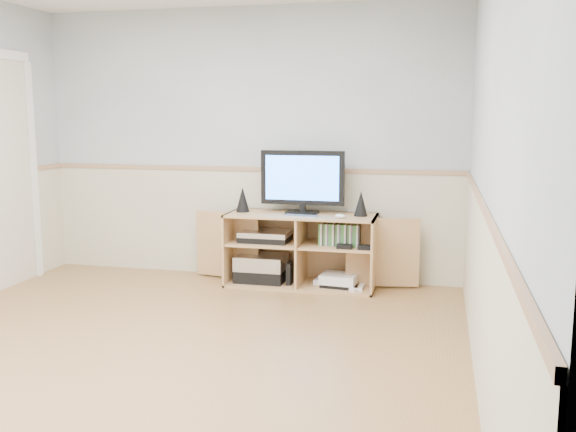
% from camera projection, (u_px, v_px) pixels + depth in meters
% --- Properties ---
extents(room, '(4.04, 4.54, 2.54)m').
position_uv_depth(room, '(141.00, 165.00, 3.96)').
color(room, tan).
rests_on(room, ground).
extents(media_cabinet, '(2.08, 0.50, 0.65)m').
position_uv_depth(media_cabinet, '(302.00, 248.00, 5.79)').
color(media_cabinet, tan).
rests_on(media_cabinet, floor).
extents(monitor, '(0.75, 0.18, 0.56)m').
position_uv_depth(monitor, '(302.00, 180.00, 5.68)').
color(monitor, black).
rests_on(monitor, media_cabinet).
extents(speaker_left, '(0.12, 0.12, 0.23)m').
position_uv_depth(speaker_left, '(243.00, 199.00, 5.81)').
color(speaker_left, black).
rests_on(speaker_left, media_cabinet).
extents(speaker_right, '(0.12, 0.12, 0.22)m').
position_uv_depth(speaker_right, '(361.00, 203.00, 5.57)').
color(speaker_right, black).
rests_on(speaker_right, media_cabinet).
extents(keyboard, '(0.31, 0.15, 0.01)m').
position_uv_depth(keyboard, '(301.00, 216.00, 5.54)').
color(keyboard, silver).
rests_on(keyboard, media_cabinet).
extents(mouse, '(0.11, 0.09, 0.04)m').
position_uv_depth(mouse, '(340.00, 216.00, 5.46)').
color(mouse, white).
rests_on(mouse, media_cabinet).
extents(av_components, '(0.52, 0.33, 0.47)m').
position_uv_depth(av_components, '(263.00, 260.00, 5.83)').
color(av_components, black).
rests_on(av_components, media_cabinet).
extents(game_consoles, '(0.46, 0.30, 0.11)m').
position_uv_depth(game_consoles, '(338.00, 280.00, 5.69)').
color(game_consoles, white).
rests_on(game_consoles, media_cabinet).
extents(game_cases, '(0.36, 0.14, 0.19)m').
position_uv_depth(game_cases, '(340.00, 235.00, 5.61)').
color(game_cases, '#3F8C3F').
rests_on(game_cases, media_cabinet).
extents(wall_outlet, '(0.12, 0.03, 0.12)m').
position_uv_depth(wall_outlet, '(354.00, 217.00, 5.84)').
color(wall_outlet, white).
rests_on(wall_outlet, wall_back).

